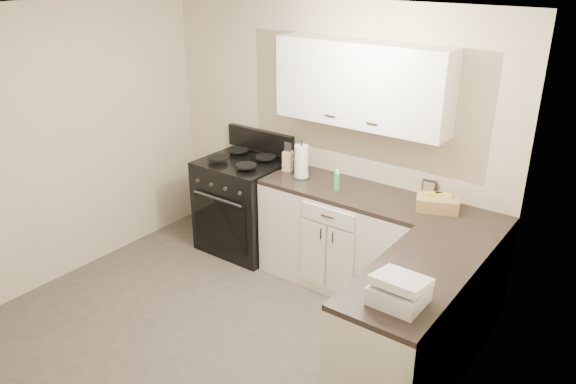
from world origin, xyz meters
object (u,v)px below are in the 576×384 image
Objects in this scene: stove at (244,207)px; wicker_basket at (437,203)px; knife_block at (288,161)px; paper_towel at (301,162)px; countertop_grill at (398,294)px.

wicker_basket is at bearing 2.60° from stove.
knife_block is 0.22m from paper_towel.
wicker_basket is (1.99, 0.09, 0.53)m from stove.
knife_block reaches higher than stove.
countertop_grill is (0.33, -1.38, 0.00)m from wicker_basket.
paper_towel reaches higher than wicker_basket.
stove is 0.95m from paper_towel.
paper_towel reaches higher than stove.
knife_block is at bearing 9.46° from stove.
paper_towel is at bearing 141.71° from countertop_grill.
knife_block is at bearing -179.73° from wicker_basket.
paper_towel is 1.29m from wicker_basket.
wicker_basket is (1.49, 0.01, -0.04)m from knife_block.
paper_towel reaches higher than knife_block.
wicker_basket is at bearing -17.57° from knife_block.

